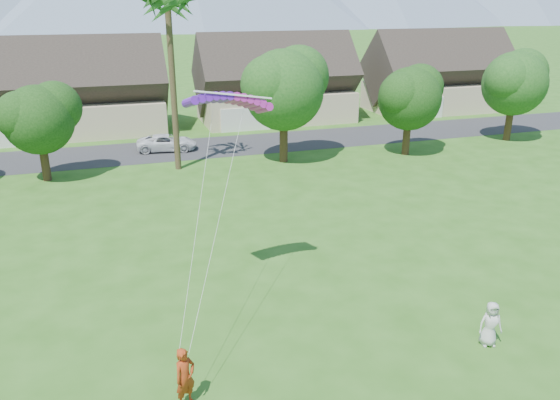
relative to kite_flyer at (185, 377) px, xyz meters
name	(u,v)px	position (x,y,z in m)	size (l,w,h in m)	color
street	(194,148)	(5.14, 30.69, -0.99)	(90.00, 7.00, 0.01)	#2D2D30
kite_flyer	(185,377)	(0.00, 0.00, 0.00)	(0.72, 0.47, 1.98)	#9E3212
watcher	(490,324)	(10.84, -0.18, -0.13)	(0.84, 0.54, 1.71)	silver
parked_car	(167,143)	(2.96, 30.69, -0.32)	(2.22, 4.82, 1.34)	silver
houses_row	(182,91)	(5.63, 39.68, 2.45)	(72.75, 8.19, 8.86)	beige
tree_row	(187,103)	(3.99, 24.60, 3.90)	(62.27, 6.67, 8.45)	#47301C
parafoil_kite	(228,98)	(3.01, 6.42, 7.26)	(3.42, 1.27, 0.50)	#6118B7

